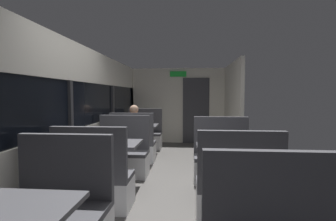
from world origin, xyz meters
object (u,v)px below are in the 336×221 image
dining_table_far_window (139,129)px  seated_passenger (134,137)px  bench_mid_window_facing_entry (123,157)px  dining_table_mid_window (111,149)px  dining_table_rear_aisle (228,154)px  bench_rear_aisle_facing_end (237,194)px  bench_near_window_facing_entry (59,218)px  bench_far_window_facing_entry (144,137)px  bench_rear_aisle_facing_entry (222,162)px  bench_mid_window_facing_end (95,184)px  bench_far_window_facing_end (133,147)px

dining_table_far_window → seated_passenger: 0.64m
bench_mid_window_facing_entry → seated_passenger: size_ratio=0.87×
dining_table_mid_window → bench_mid_window_facing_entry: bearing=90.0°
bench_mid_window_facing_entry → dining_table_far_window: bench_mid_window_facing_entry is taller
dining_table_far_window → seated_passenger: size_ratio=0.71×
dining_table_rear_aisle → bench_rear_aisle_facing_end: 0.77m
bench_near_window_facing_entry → dining_table_mid_window: 1.64m
seated_passenger → dining_table_mid_window: bearing=-90.0°
dining_table_far_window → bench_far_window_facing_entry: size_ratio=0.82×
bench_far_window_facing_entry → bench_rear_aisle_facing_entry: same height
bench_mid_window_facing_end → dining_table_rear_aisle: size_ratio=1.22×
bench_near_window_facing_entry → bench_mid_window_facing_end: 0.92m
seated_passenger → bench_far_window_facing_entry: bearing=90.0°
bench_far_window_facing_end → bench_rear_aisle_facing_end: size_ratio=1.00×
dining_table_far_window → seated_passenger: bearing=-90.0°
dining_table_mid_window → bench_mid_window_facing_entry: 0.77m
bench_mid_window_facing_end → bench_rear_aisle_facing_end: 1.80m
dining_table_rear_aisle → bench_rear_aisle_facing_entry: size_ratio=0.82×
bench_mid_window_facing_end → bench_far_window_facing_entry: 3.71m
dining_table_rear_aisle → bench_mid_window_facing_entry: bearing=153.3°
bench_far_window_facing_end → dining_table_mid_window: bearing=-90.0°
bench_near_window_facing_entry → dining_table_mid_window: (0.00, 1.61, 0.31)m
dining_table_far_window → bench_far_window_facing_end: (0.00, -0.70, -0.31)m
bench_far_window_facing_end → bench_rear_aisle_facing_end: bearing=-54.6°
bench_rear_aisle_facing_end → bench_far_window_facing_entry: bearing=114.6°
bench_mid_window_facing_end → dining_table_mid_window: bearing=90.0°
bench_near_window_facing_entry → bench_rear_aisle_facing_entry: (1.79, 2.11, 0.00)m
bench_near_window_facing_entry → bench_mid_window_facing_end: bearing=90.0°
bench_far_window_facing_entry → bench_rear_aisle_facing_end: 4.30m
dining_table_rear_aisle → bench_near_window_facing_entry: bearing=-141.7°
dining_table_mid_window → bench_mid_window_facing_entry: size_ratio=0.82×
dining_table_mid_window → bench_mid_window_facing_end: (0.00, -0.70, -0.31)m
bench_far_window_facing_end → bench_rear_aisle_facing_entry: 2.11m
bench_mid_window_facing_entry → bench_rear_aisle_facing_entry: size_ratio=1.00×
dining_table_far_window → bench_rear_aisle_facing_end: bench_rear_aisle_facing_end is taller
dining_table_mid_window → bench_far_window_facing_end: bearing=90.0°
bench_near_window_facing_entry → dining_table_rear_aisle: 2.30m
bench_mid_window_facing_end → bench_rear_aisle_facing_end: bearing=-6.4°
dining_table_far_window → bench_far_window_facing_end: 0.77m
bench_near_window_facing_entry → bench_far_window_facing_end: same height
dining_table_rear_aisle → bench_rear_aisle_facing_end: bench_rear_aisle_facing_end is taller
bench_rear_aisle_facing_entry → seated_passenger: seated_passenger is taller
dining_table_rear_aisle → dining_table_far_window: bearing=125.4°
bench_mid_window_facing_end → bench_mid_window_facing_entry: 1.40m
seated_passenger → dining_table_far_window: bearing=90.0°
bench_mid_window_facing_end → bench_mid_window_facing_entry: size_ratio=1.00×
dining_table_rear_aisle → seated_passenger: bearing=133.5°
bench_rear_aisle_facing_end → bench_rear_aisle_facing_entry: 1.40m
seated_passenger → bench_mid_window_facing_entry: bearing=-90.0°
bench_near_window_facing_entry → bench_rear_aisle_facing_end: same height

